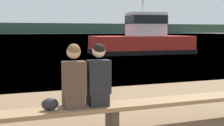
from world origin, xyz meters
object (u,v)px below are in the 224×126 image
at_px(tugboat_red, 142,41).
at_px(bench_main, 112,110).
at_px(person_right, 98,78).
at_px(shopping_bag, 50,104).
at_px(person_left, 74,79).

bearing_deg(tugboat_red, bench_main, 156.08).
bearing_deg(bench_main, tugboat_red, 63.33).
distance_m(bench_main, tugboat_red, 17.24).
xyz_separation_m(person_right, shopping_bag, (-0.81, -0.02, -0.37)).
distance_m(person_left, tugboat_red, 17.53).
xyz_separation_m(bench_main, person_left, (-0.66, 0.01, 0.57)).
bearing_deg(person_right, person_left, -179.94).
height_order(person_left, tugboat_red, tugboat_red).
height_order(shopping_bag, tugboat_red, tugboat_red).
bearing_deg(bench_main, person_right, 178.12).
xyz_separation_m(person_left, person_right, (0.42, 0.00, -0.00)).
relative_size(bench_main, person_right, 5.58).
bearing_deg(person_right, shopping_bag, -178.62).
xyz_separation_m(bench_main, person_right, (-0.24, 0.01, 0.56)).
distance_m(person_left, shopping_bag, 0.54).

